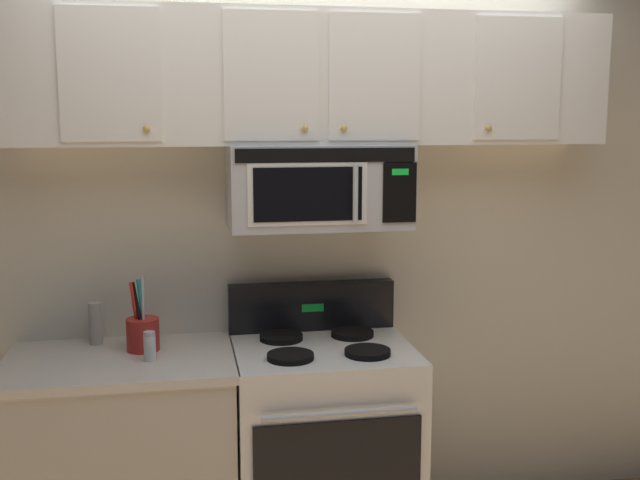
% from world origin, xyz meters
% --- Properties ---
extents(back_wall, '(5.20, 0.10, 2.70)m').
position_xyz_m(back_wall, '(0.00, 0.79, 1.35)').
color(back_wall, silver).
rests_on(back_wall, ground_plane).
extents(stove_range, '(0.76, 0.69, 1.12)m').
position_xyz_m(stove_range, '(0.00, 0.42, 0.47)').
color(stove_range, white).
rests_on(stove_range, ground_plane).
extents(over_range_microwave, '(0.76, 0.43, 0.35)m').
position_xyz_m(over_range_microwave, '(-0.00, 0.54, 1.58)').
color(over_range_microwave, '#B7BABF').
extents(upper_cabinets, '(2.50, 0.36, 0.55)m').
position_xyz_m(upper_cabinets, '(-0.00, 0.57, 2.02)').
color(upper_cabinets, white).
extents(counter_segment, '(0.93, 0.65, 0.90)m').
position_xyz_m(counter_segment, '(-0.84, 0.43, 0.45)').
color(counter_segment, '#BCB7AD').
rests_on(counter_segment, ground_plane).
extents(utensil_crock_red, '(0.14, 0.14, 0.32)m').
position_xyz_m(utensil_crock_red, '(-0.75, 0.51, 0.98)').
color(utensil_crock_red, red).
rests_on(utensil_crock_red, counter_segment).
extents(salt_shaker, '(0.05, 0.05, 0.12)m').
position_xyz_m(salt_shaker, '(-0.72, 0.37, 0.96)').
color(salt_shaker, white).
rests_on(salt_shaker, counter_segment).
extents(pepper_mill, '(0.05, 0.05, 0.18)m').
position_xyz_m(pepper_mill, '(-0.95, 0.64, 0.99)').
color(pepper_mill, '#B7B2A8').
rests_on(pepper_mill, counter_segment).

